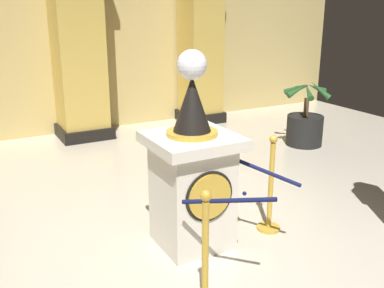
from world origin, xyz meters
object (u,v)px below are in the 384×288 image
object	(u,v)px
stanchion_far	(270,198)
potted_palm_right	(305,125)
stanchion_near	(205,276)
pedestal_clock	(192,175)

from	to	relation	value
stanchion_far	potted_palm_right	bearing A→B (deg)	41.80
stanchion_near	stanchion_far	distance (m)	1.53
pedestal_clock	stanchion_near	distance (m)	1.15
potted_palm_right	stanchion_far	bearing A→B (deg)	-138.20
pedestal_clock	potted_palm_right	world-z (taller)	pedestal_clock
pedestal_clock	potted_palm_right	bearing A→B (deg)	31.76
stanchion_near	potted_palm_right	size ratio (longest dim) A/B	0.93
pedestal_clock	potted_palm_right	size ratio (longest dim) A/B	1.68
pedestal_clock	potted_palm_right	xyz separation A→B (m)	(3.15, 1.95, -0.38)
pedestal_clock	stanchion_near	bearing A→B (deg)	-113.53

